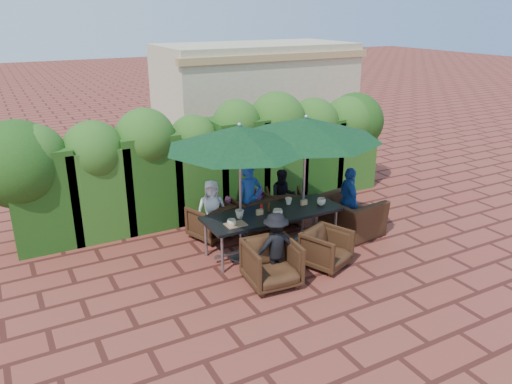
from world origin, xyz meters
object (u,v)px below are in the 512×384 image
chair_far_left (211,220)px  chair_near_left (272,261)px  chair_far_mid (252,211)px  umbrella_left (240,137)px  chair_end_right (351,210)px  umbrella_right (306,128)px  chair_far_right (284,204)px  chair_near_right (327,247)px  dining_table (272,216)px

chair_far_left → chair_near_left: (0.15, -2.09, 0.04)m
chair_far_left → chair_far_mid: 0.88m
umbrella_left → chair_end_right: bearing=-2.4°
umbrella_left → umbrella_right: size_ratio=0.92×
chair_far_right → chair_far_mid: bearing=29.3°
chair_far_right → chair_end_right: 1.41m
chair_far_right → umbrella_right: bearing=102.9°
chair_far_left → chair_near_right: (1.28, -2.01, -0.01)m
chair_far_right → chair_end_right: size_ratio=0.66×
umbrella_right → chair_near_right: bearing=-99.8°
umbrella_left → umbrella_right: 1.32m
chair_far_right → chair_end_right: (0.84, -1.13, 0.12)m
chair_far_left → umbrella_left: bearing=78.1°
dining_table → chair_far_mid: (0.10, 0.98, -0.28)m
chair_far_left → chair_far_mid: size_ratio=0.94×
chair_far_right → chair_near_right: 2.06m
dining_table → chair_far_mid: 1.03m
dining_table → chair_far_right: size_ratio=3.40×
chair_near_left → dining_table: bearing=64.3°
chair_far_left → chair_far_mid: chair_far_mid is taller
chair_far_right → chair_near_right: chair_far_right is taller
dining_table → chair_near_right: 1.15m
chair_near_right → umbrella_left: bearing=116.3°
chair_far_left → chair_far_mid: bearing=156.9°
chair_far_left → chair_end_right: 2.75m
chair_end_right → umbrella_left: bearing=80.7°
umbrella_left → chair_far_right: size_ratio=3.35×
dining_table → umbrella_right: 1.68m
dining_table → chair_end_right: (1.74, -0.08, -0.18)m
umbrella_right → chair_far_right: umbrella_right is taller
umbrella_left → chair_near_right: 2.39m
dining_table → chair_far_mid: bearing=84.0°
umbrella_right → chair_end_right: umbrella_right is taller
dining_table → chair_far_right: 1.41m
dining_table → chair_far_left: size_ratio=3.42×
umbrella_right → chair_near_right: 2.11m
dining_table → chair_near_left: bearing=-120.6°
umbrella_left → chair_far_right: bearing=33.8°
umbrella_left → chair_near_right: bearing=-41.0°
chair_near_left → chair_end_right: bearing=27.4°
umbrella_right → chair_end_right: size_ratio=2.41×
umbrella_right → chair_far_right: 2.11m
chair_far_mid → chair_near_left: size_ratio=0.97×
umbrella_right → chair_far_right: (0.21, 1.02, -1.84)m
chair_far_mid → chair_end_right: bearing=138.6°
chair_far_mid → chair_end_right: 1.95m
dining_table → chair_end_right: size_ratio=2.25×
chair_far_right → chair_near_left: chair_near_left is taller
dining_table → chair_far_mid: size_ratio=3.20×
chair_far_mid → chair_far_right: 0.80m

